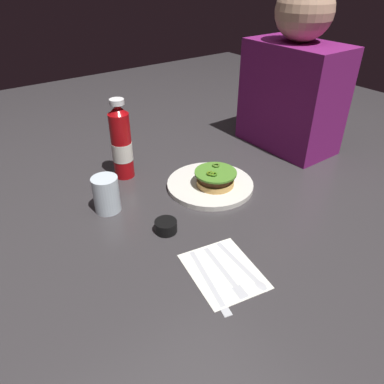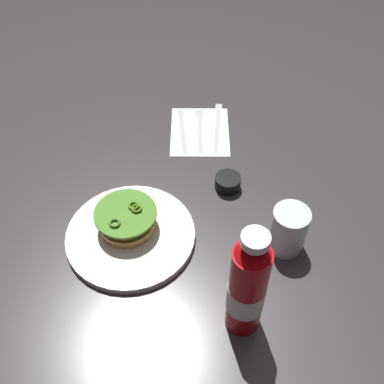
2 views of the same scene
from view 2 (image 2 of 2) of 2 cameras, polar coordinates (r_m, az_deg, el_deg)
name	(u,v)px [view 2 (image 2 of 2)]	position (r m, az deg, el deg)	size (l,w,h in m)	color
ground_plane	(199,211)	(1.03, 0.90, -2.37)	(3.00, 3.00, 0.00)	#343233
dinner_plate	(131,236)	(0.98, -7.49, -5.29)	(0.27, 0.27, 0.02)	silver
burger_sandwich	(126,219)	(0.97, -8.02, -3.33)	(0.13, 0.13, 0.05)	tan
ketchup_bottle	(247,288)	(0.79, 6.75, -11.54)	(0.07, 0.07, 0.26)	#AC0B0F
water_glass	(288,230)	(0.95, 11.68, -4.56)	(0.07, 0.07, 0.10)	silver
condiment_cup	(228,182)	(1.06, 4.40, 1.18)	(0.06, 0.06, 0.03)	black
napkin	(200,131)	(1.21, 0.96, 7.43)	(0.19, 0.15, 0.00)	white
butter_knife	(218,124)	(1.23, 3.15, 8.32)	(0.20, 0.07, 0.00)	silver
fork_utensil	(200,126)	(1.22, 0.95, 8.11)	(0.17, 0.05, 0.00)	silver
spoon_utensil	(182,123)	(1.23, -1.27, 8.43)	(0.18, 0.03, 0.00)	silver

